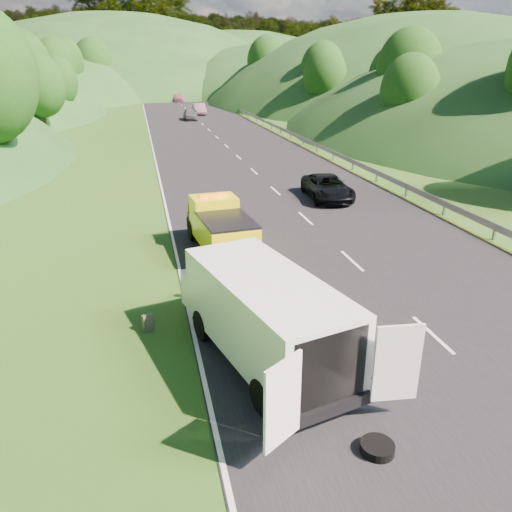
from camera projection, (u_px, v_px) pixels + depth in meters
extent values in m
plane|color=#38661E|center=(314.00, 315.00, 15.97)|extent=(320.00, 320.00, 0.00)
cube|color=black|center=(217.00, 137.00, 52.88)|extent=(14.00, 200.00, 0.02)
cube|color=gray|center=(257.00, 122.00, 65.75)|extent=(0.06, 140.00, 1.52)
cylinder|color=black|center=(193.00, 231.00, 22.48)|extent=(0.40, 0.91, 0.89)
cylinder|color=black|center=(229.00, 227.00, 22.98)|extent=(0.40, 0.91, 0.89)
cylinder|color=black|center=(212.00, 258.00, 19.35)|extent=(0.40, 0.91, 0.89)
cylinder|color=black|center=(253.00, 253.00, 19.85)|extent=(0.40, 0.91, 0.89)
cube|color=#FFEE0D|center=(214.00, 215.00, 21.76)|extent=(2.04, 1.61, 1.69)
cube|color=#FFEE0D|center=(227.00, 234.00, 20.07)|extent=(2.25, 3.20, 1.15)
cube|color=black|center=(226.00, 220.00, 19.85)|extent=(2.25, 3.20, 0.09)
cube|color=black|center=(209.00, 219.00, 22.87)|extent=(1.87, 1.24, 0.62)
cube|color=black|center=(206.00, 220.00, 23.41)|extent=(1.87, 0.36, 0.44)
cube|color=#FFEE0D|center=(207.00, 205.00, 22.94)|extent=(1.84, 0.87, 0.97)
cube|color=orange|center=(214.00, 196.00, 21.43)|extent=(1.26, 0.35, 0.14)
cube|color=black|center=(211.00, 205.00, 22.19)|extent=(1.69, 0.24, 0.80)
cylinder|color=black|center=(204.00, 324.00, 14.49)|extent=(0.54, 0.94, 0.88)
cylinder|color=black|center=(264.00, 310.00, 15.33)|extent=(0.54, 0.94, 0.88)
cylinder|color=black|center=(264.00, 396.00, 11.39)|extent=(0.54, 0.94, 0.88)
cylinder|color=black|center=(336.00, 373.00, 12.24)|extent=(0.54, 0.94, 0.88)
cube|color=white|center=(266.00, 314.00, 12.89)|extent=(3.62, 6.11, 2.04)
cube|color=white|center=(220.00, 285.00, 15.55)|extent=(2.38, 1.51, 1.10)
cube|color=black|center=(222.00, 262.00, 15.05)|extent=(2.07, 0.87, 0.92)
cube|color=black|center=(329.00, 369.00, 10.57)|extent=(1.84, 0.57, 1.76)
cube|color=white|center=(283.00, 402.00, 9.54)|extent=(0.90, 0.65, 1.87)
cube|color=white|center=(397.00, 363.00, 10.77)|extent=(1.05, 0.17, 1.87)
cube|color=black|center=(330.00, 410.00, 10.84)|extent=(2.17, 0.71, 0.28)
imported|color=white|center=(217.00, 303.00, 16.76)|extent=(0.43, 0.58, 1.57)
imported|color=tan|center=(269.00, 313.00, 16.08)|extent=(0.65, 0.60, 1.09)
imported|color=black|center=(346.00, 406.00, 11.73)|extent=(1.36, 0.91, 1.95)
cube|color=#504C3C|center=(148.00, 323.00, 14.96)|extent=(0.36, 0.27, 0.51)
cylinder|color=black|center=(377.00, 452.00, 10.35)|extent=(0.72, 0.72, 0.20)
imported|color=black|center=(327.00, 199.00, 29.35)|extent=(2.63, 5.04, 1.36)
imported|color=#494A4E|center=(190.00, 120.00, 68.33)|extent=(1.71, 4.25, 1.45)
imported|color=#6B4754|center=(199.00, 115.00, 75.33)|extent=(1.70, 4.86, 1.60)
imported|color=#A55268|center=(179.00, 102.00, 99.28)|extent=(2.14, 5.27, 1.53)
imported|color=#504556|center=(167.00, 94.00, 120.58)|extent=(1.71, 4.25, 1.45)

